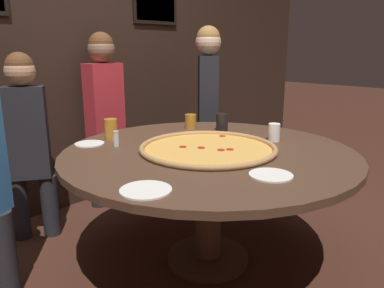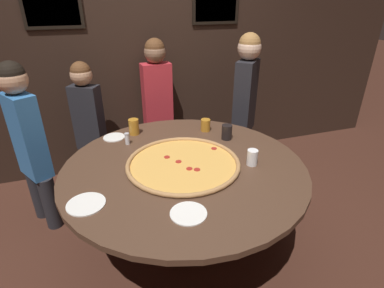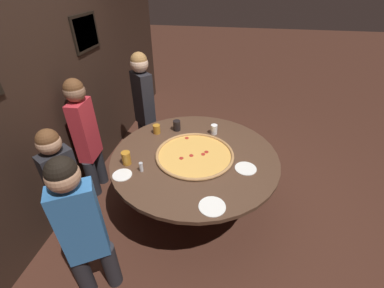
# 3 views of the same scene
# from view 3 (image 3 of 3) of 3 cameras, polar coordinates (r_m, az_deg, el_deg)

# --- Properties ---
(ground_plane) EXTENTS (24.00, 24.00, 0.00)m
(ground_plane) POSITION_cam_3_polar(r_m,az_deg,el_deg) (3.19, 0.55, -13.22)
(ground_plane) COLOR #422319
(back_wall) EXTENTS (6.40, 0.08, 2.60)m
(back_wall) POSITION_cam_3_polar(r_m,az_deg,el_deg) (2.99, -28.76, 9.53)
(back_wall) COLOR black
(back_wall) RESTS_ON ground_plane
(dining_table) EXTENTS (1.75, 1.75, 0.74)m
(dining_table) POSITION_cam_3_polar(r_m,az_deg,el_deg) (2.76, 0.62, -4.37)
(dining_table) COLOR #4C3323
(dining_table) RESTS_ON ground_plane
(giant_pizza) EXTENTS (0.82, 0.82, 0.03)m
(giant_pizza) POSITION_cam_3_polar(r_m,az_deg,el_deg) (2.68, 0.60, -2.33)
(giant_pizza) COLOR #E5A84C
(giant_pizza) RESTS_ON dining_table
(drink_cup_centre_back) EXTENTS (0.08, 0.08, 0.11)m
(drink_cup_centre_back) POSITION_cam_3_polar(r_m,az_deg,el_deg) (3.06, -7.85, 3.29)
(drink_cup_centre_back) COLOR #BC7A23
(drink_cup_centre_back) RESTS_ON dining_table
(drink_cup_by_shaker) EXTENTS (0.09, 0.09, 0.13)m
(drink_cup_by_shaker) POSITION_cam_3_polar(r_m,az_deg,el_deg) (3.09, -3.40, 4.12)
(drink_cup_by_shaker) COLOR black
(drink_cup_by_shaker) RESTS_ON dining_table
(drink_cup_front_edge) EXTENTS (0.09, 0.09, 0.14)m
(drink_cup_front_edge) POSITION_cam_3_polar(r_m,az_deg,el_deg) (2.62, -14.40, -3.06)
(drink_cup_front_edge) COLOR #BC7A23
(drink_cup_front_edge) RESTS_ON dining_table
(drink_cup_near_left) EXTENTS (0.08, 0.08, 0.12)m
(drink_cup_near_left) POSITION_cam_3_polar(r_m,az_deg,el_deg) (3.03, 4.91, 3.26)
(drink_cup_near_left) COLOR white
(drink_cup_near_left) RESTS_ON dining_table
(white_plate_left_side) EXTENTS (0.23, 0.23, 0.01)m
(white_plate_left_side) POSITION_cam_3_polar(r_m,az_deg,el_deg) (2.16, 4.50, -13.68)
(white_plate_left_side) COLOR white
(white_plate_left_side) RESTS_ON dining_table
(white_plate_far_back) EXTENTS (0.18, 0.18, 0.01)m
(white_plate_far_back) POSITION_cam_3_polar(r_m,az_deg,el_deg) (2.53, -15.24, -6.66)
(white_plate_far_back) COLOR white
(white_plate_far_back) RESTS_ON dining_table
(white_plate_beside_cup) EXTENTS (0.21, 0.21, 0.01)m
(white_plate_beside_cup) POSITION_cam_3_polar(r_m,az_deg,el_deg) (2.57, 11.84, -5.34)
(white_plate_beside_cup) COLOR white
(white_plate_beside_cup) RESTS_ON dining_table
(condiment_shaker) EXTENTS (0.04, 0.04, 0.10)m
(condiment_shaker) POSITION_cam_3_polar(r_m,az_deg,el_deg) (2.51, -11.23, -5.02)
(condiment_shaker) COLOR silver
(condiment_shaker) RESTS_ON dining_table
(diner_far_right) EXTENTS (0.37, 0.22, 1.46)m
(diner_far_right) POSITION_cam_3_polar(r_m,az_deg,el_deg) (3.14, -22.58, 2.34)
(diner_far_right) COLOR #232328
(diner_far_right) RESTS_ON ground_plane
(diner_centre_back) EXTENTS (0.34, 0.27, 1.31)m
(diner_centre_back) POSITION_cam_3_polar(r_m,az_deg,el_deg) (2.63, -26.58, -7.83)
(diner_centre_back) COLOR #232328
(diner_centre_back) RESTS_ON ground_plane
(diner_side_right) EXTENTS (0.36, 0.37, 1.52)m
(diner_side_right) POSITION_cam_3_polar(r_m,az_deg,el_deg) (3.62, -10.73, 9.28)
(diner_side_right) COLOR #232328
(diner_side_right) RESTS_ON ground_plane
(diner_far_left) EXTENTS (0.29, 0.37, 1.43)m
(diner_far_left) POSITION_cam_3_polar(r_m,az_deg,el_deg) (2.11, -23.36, -16.48)
(diner_far_left) COLOR #232328
(diner_far_left) RESTS_ON ground_plane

